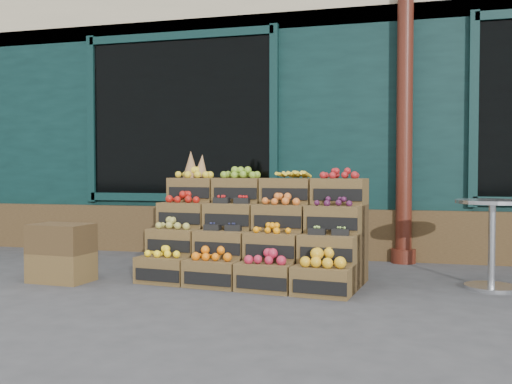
# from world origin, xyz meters

# --- Properties ---
(ground) EXTENTS (60.00, 60.00, 0.00)m
(ground) POSITION_xyz_m (0.00, 0.00, 0.00)
(ground) COLOR #3B3B3D
(ground) RESTS_ON ground
(shop_facade) EXTENTS (12.00, 6.24, 4.80)m
(shop_facade) POSITION_xyz_m (0.00, 5.11, 2.40)
(shop_facade) COLOR black
(shop_facade) RESTS_ON ground
(crate_display) EXTENTS (2.12, 1.21, 1.27)m
(crate_display) POSITION_xyz_m (-0.18, 0.61, 0.39)
(crate_display) COLOR brown
(crate_display) RESTS_ON ground
(spare_crates) EXTENTS (0.58, 0.42, 0.55)m
(spare_crates) POSITION_xyz_m (-1.95, 0.07, 0.28)
(spare_crates) COLOR brown
(spare_crates) RESTS_ON ground
(bistro_table) EXTENTS (0.63, 0.63, 0.80)m
(bistro_table) POSITION_xyz_m (1.97, 0.74, 0.50)
(bistro_table) COLOR silver
(bistro_table) RESTS_ON ground
(shopkeeper) EXTENTS (0.75, 0.55, 1.89)m
(shopkeeper) POSITION_xyz_m (-1.68, 2.78, 0.94)
(shopkeeper) COLOR #14491A
(shopkeeper) RESTS_ON ground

